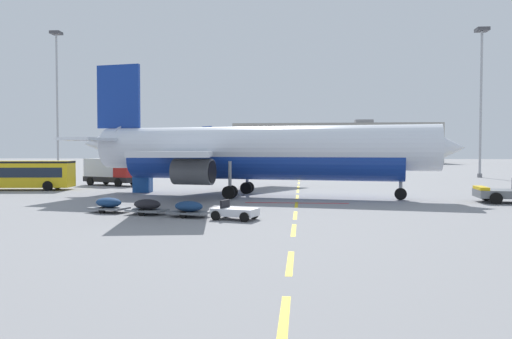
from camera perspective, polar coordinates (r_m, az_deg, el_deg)
The scene contains 11 objects.
ground at distance 60.84m, azimuth 26.06°, elevation -1.89°, with size 400.00×400.00×0.00m, color gray.
apron_paint_markings at distance 53.90m, azimuth 4.82°, elevation -2.17°, with size 8.00×95.76×0.01m.
airliner_foreground at distance 44.29m, azimuth -0.20°, elevation 2.02°, with size 34.73×34.11×12.20m.
airliner_mid_left at distance 113.79m, azimuth -8.57°, elevation 1.57°, with size 22.35×21.73×9.20m.
apron_shuttle_bus at distance 57.46m, azimuth -25.94°, elevation -0.36°, with size 12.26×4.17×3.00m.
fuel_service_truck at distance 60.93m, azimuth -16.25°, elevation -0.20°, with size 7.36×5.11×3.14m.
baggage_train at distance 31.63m, azimuth -9.98°, elevation -4.26°, with size 11.52×4.82×1.14m.
uld_cargo_container at distance 50.22m, azimuth -12.76°, elevation -1.62°, with size 1.65×1.61×1.60m.
apron_light_mast_near at distance 98.13m, azimuth -21.71°, elevation 8.86°, with size 1.80×1.80×25.46m.
apron_light_mast_far at distance 83.94m, azimuth 24.25°, elevation 8.89°, with size 1.80×1.80×22.55m.
terminal_satellite at distance 176.12m, azimuth 8.87°, elevation 2.94°, with size 67.86×24.48×14.76m.
Camera 1 is at (18.42, -16.74, 4.03)m, focal length 35.15 mm.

